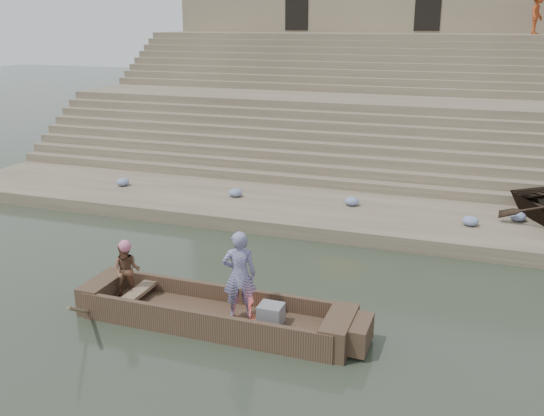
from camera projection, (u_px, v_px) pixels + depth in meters
The scene contains 13 objects.
ground at pixel (382, 379), 10.14m from camera, with size 120.00×120.00×0.00m, color #2A3326.
lower_landing at pixel (428, 224), 17.28m from camera, with size 32.00×4.00×0.40m, color gray.
mid_landing at pixel (449, 137), 23.67m from camera, with size 32.00×3.00×2.80m, color gray.
upper_landing at pixel (460, 88), 29.61m from camera, with size 32.00×3.00×5.20m, color gray.
ghat_steps at pixel (453, 121), 25.07m from camera, with size 32.00×11.00×5.20m.
building_wall at pixel (469, 25), 32.30m from camera, with size 32.00×5.07×11.20m.
main_rowboat at pixel (214, 319), 11.95m from camera, with size 5.00×1.30×0.22m, color brown.
rowboat_trim at pixel (223, 312), 11.82m from camera, with size 6.04×2.63×1.90m.
standing_man at pixel (239, 275), 11.53m from camera, with size 0.66×0.43×1.80m, color navy.
rowing_man at pixel (127, 271), 12.44m from camera, with size 0.60×0.46×1.22m, color #21633B.
television at pixel (270, 314), 11.48m from camera, with size 0.46×0.42×0.40m.
pedestrian at pixel (538, 13), 27.77m from camera, with size 1.22×0.70×1.89m, color #A13E1B.
cloth_bundles at pixel (328, 201), 18.26m from camera, with size 13.07×1.31×0.26m.
Camera 1 is at (1.17, -8.92, 5.81)m, focal length 39.52 mm.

